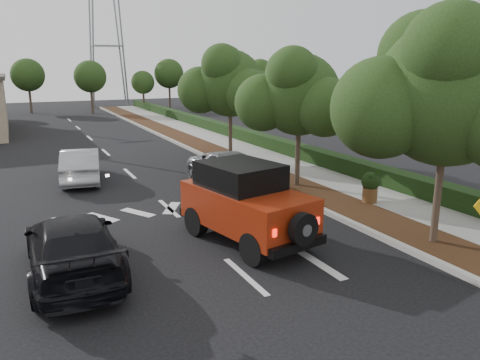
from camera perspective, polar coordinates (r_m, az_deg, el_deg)
ground at (r=11.36m, az=0.65°, el=-11.65°), size 120.00×120.00×0.00m
curb at (r=23.57m, az=-2.36°, el=2.07°), size 0.20×70.00×0.15m
planting_strip at (r=23.98m, az=-0.17°, el=2.25°), size 1.80×70.00×0.12m
sidewalk at (r=24.85m, az=3.79°, el=2.63°), size 2.00×70.00×0.12m
hedge at (r=25.50m, az=6.54°, el=3.63°), size 0.80×70.00×0.80m
transmission_tower at (r=58.35m, az=-15.50°, el=8.57°), size 7.00×4.00×28.00m
street_tree_near at (r=14.24m, az=22.40°, el=-7.32°), size 3.80×3.80×5.92m
street_tree_mid at (r=19.32m, az=6.93°, el=-0.90°), size 3.20×3.20×5.32m
street_tree_far at (r=24.88m, az=-1.17°, el=2.53°), size 3.40×3.40×5.62m
red_jeep at (r=13.19m, az=0.29°, el=-2.68°), size 2.68×4.56×2.24m
silver_suv_ahead at (r=18.97m, az=-0.96°, el=1.11°), size 2.34×5.05×1.40m
black_suv_oncoming at (r=11.86m, az=-19.74°, el=-7.55°), size 2.16×5.06×1.46m
silver_sedan_oncoming at (r=21.17m, az=-18.82°, el=1.74°), size 2.18×4.53×1.43m
terracotta_planter at (r=17.23m, az=15.62°, el=-0.47°), size 0.66×0.66×1.16m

